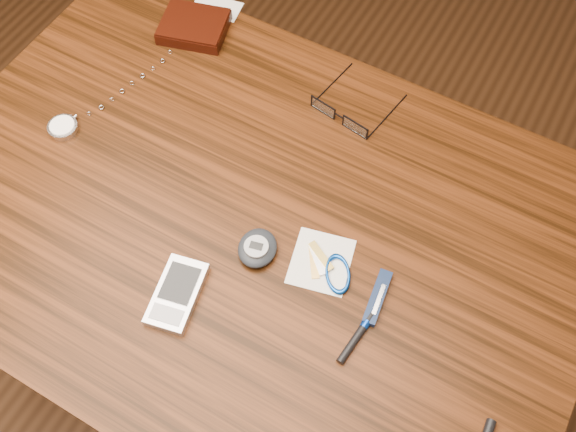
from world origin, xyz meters
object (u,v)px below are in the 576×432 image
pocket_knife (377,297)px  pedometer (257,248)px  notepad_keys (330,268)px  pocket_watch (68,124)px  wallet_and_card (194,26)px  desk (250,246)px  eyeglasses (341,115)px  pda_phone (177,294)px

pocket_knife → pedometer: bearing=-174.2°
notepad_keys → pedometer: bearing=-165.6°
pedometer → pocket_watch: bearing=173.4°
wallet_and_card → pedometer: size_ratio=2.17×
desk → eyeglasses: eyeglasses is taller
pedometer → pocket_knife: pedometer is taller
wallet_and_card → pocket_knife: wallet_and_card is taller
wallet_and_card → notepad_keys: bearing=-34.8°
eyeglasses → pda_phone: bearing=-98.5°
eyeglasses → pedometer: (0.00, -0.27, 0.00)m
pedometer → pocket_knife: 0.18m
pda_phone → notepad_keys: size_ratio=0.99×
wallet_and_card → pedometer: bearing=-45.1°
pocket_watch → pedometer: 0.38m
eyeglasses → pedometer: 0.27m
wallet_and_card → eyeglasses: bearing=-8.7°
pocket_watch → eyeglasses: bearing=31.2°
notepad_keys → pocket_knife: size_ratio=1.38×
pedometer → pda_phone: bearing=-118.5°
wallet_and_card → pedometer: 0.44m
desk → wallet_and_card: bearing=134.7°
pedometer → notepad_keys: size_ratio=0.64×
desk → pocket_watch: pocket_watch is taller
pocket_watch → pocket_knife: 0.55m
pocket_watch → notepad_keys: bearing=-2.1°
pda_phone → wallet_and_card: bearing=120.7°
desk → pocket_watch: 0.35m
pocket_knife → wallet_and_card: bearing=148.9°
wallet_and_card → pedometer: pedometer is taller
desk → pocket_knife: size_ratio=12.00×
desk → pedometer: (0.04, -0.04, 0.11)m
wallet_and_card → pocket_watch: bearing=-102.5°
eyeglasses → pedometer: size_ratio=1.76×
wallet_and_card → notepad_keys: size_ratio=1.39×
desk → wallet_and_card: 0.40m
wallet_and_card → notepad_keys: wallet_and_card is taller
eyeglasses → notepad_keys: (0.11, -0.24, -0.01)m
eyeglasses → pedometer: bearing=-89.1°
pocket_knife → pda_phone: bearing=-151.5°
wallet_and_card → eyeglasses: (0.31, -0.05, -0.00)m
notepad_keys → pda_phone: bearing=-139.6°
pedometer → pocket_knife: size_ratio=0.89×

